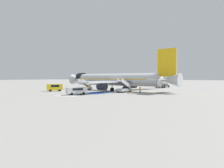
% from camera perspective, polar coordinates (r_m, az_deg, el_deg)
% --- Properties ---
extents(ground_plane, '(600.00, 600.00, 0.00)m').
position_cam_1_polar(ground_plane, '(68.90, 0.72, -1.72)').
color(ground_plane, gray).
extents(apron_leadline_yellow, '(73.82, 16.93, 0.01)m').
position_cam_1_polar(apron_leadline_yellow, '(68.53, 0.59, -1.74)').
color(apron_leadline_yellow, gold).
rests_on(apron_leadline_yellow, ground_plane).
extents(apron_stand_patch_blue, '(6.62, 9.64, 0.01)m').
position_cam_1_polar(apron_stand_patch_blue, '(58.89, -4.20, -2.31)').
color(apron_stand_patch_blue, '#2856A8').
rests_on(apron_stand_patch_blue, ground_plane).
extents(apron_walkway_bar_0, '(0.44, 3.60, 0.01)m').
position_cam_1_polar(apron_walkway_bar_0, '(51.44, -13.69, -2.93)').
color(apron_walkway_bar_0, silver).
rests_on(apron_walkway_bar_0, ground_plane).
extents(apron_walkway_bar_1, '(0.44, 3.60, 0.01)m').
position_cam_1_polar(apron_walkway_bar_1, '(50.67, -12.66, -3.00)').
color(apron_walkway_bar_1, silver).
rests_on(apron_walkway_bar_1, ground_plane).
extents(apron_walkway_bar_2, '(0.44, 3.60, 0.01)m').
position_cam_1_polar(apron_walkway_bar_2, '(49.91, -11.60, -3.06)').
color(apron_walkway_bar_2, silver).
rests_on(apron_walkway_bar_2, ground_plane).
extents(apron_walkway_bar_3, '(0.44, 3.60, 0.01)m').
position_cam_1_polar(apron_walkway_bar_3, '(49.17, -10.50, -3.13)').
color(apron_walkway_bar_3, silver).
rests_on(apron_walkway_bar_3, ground_plane).
extents(apron_walkway_bar_4, '(0.44, 3.60, 0.01)m').
position_cam_1_polar(apron_walkway_bar_4, '(48.45, -9.38, -3.19)').
color(apron_walkway_bar_4, silver).
rests_on(apron_walkway_bar_4, ground_plane).
extents(airliner, '(41.13, 36.10, 11.68)m').
position_cam_1_polar(airliner, '(67.93, 1.08, 1.16)').
color(airliner, silver).
rests_on(airliner, ground_plane).
extents(boarding_stairs_forward, '(3.21, 5.53, 3.74)m').
position_cam_1_polar(boarding_stairs_forward, '(71.21, -7.11, -0.85)').
color(boarding_stairs_forward, '#ADB2BA').
rests_on(boarding_stairs_forward, ground_plane).
extents(boarding_stairs_aft, '(3.21, 5.53, 3.89)m').
position_cam_1_polar(boarding_stairs_aft, '(60.63, 3.16, -1.27)').
color(boarding_stairs_aft, '#ADB2BA').
rests_on(boarding_stairs_aft, ground_plane).
extents(fuel_tanker, '(3.95, 9.94, 3.69)m').
position_cam_1_polar(fuel_tanker, '(90.20, 13.07, 0.24)').
color(fuel_tanker, '#38383D').
rests_on(fuel_tanker, ground_plane).
extents(service_van_0, '(4.18, 4.63, 2.14)m').
position_cam_1_polar(service_van_0, '(67.56, -14.75, -0.76)').
color(service_van_0, yellow).
rests_on(service_van_0, ground_plane).
extents(service_van_1, '(4.21, 4.95, 1.79)m').
position_cam_1_polar(service_van_1, '(52.52, -9.26, -1.62)').
color(service_van_1, silver).
rests_on(service_van_1, ground_plane).
extents(baggage_cart, '(2.75, 2.98, 0.87)m').
position_cam_1_polar(baggage_cart, '(66.30, -8.76, -1.65)').
color(baggage_cart, gray).
rests_on(baggage_cart, ground_plane).
extents(ground_crew_0, '(0.44, 0.24, 1.72)m').
position_cam_1_polar(ground_crew_0, '(58.83, 7.35, -1.36)').
color(ground_crew_0, '#2D2D33').
rests_on(ground_crew_0, ground_plane).
extents(ground_crew_1, '(0.49, 0.38, 1.85)m').
position_cam_1_polar(ground_crew_1, '(67.32, -2.05, -0.89)').
color(ground_crew_1, '#191E38').
rests_on(ground_crew_1, ground_plane).
extents(ground_crew_2, '(0.44, 0.48, 1.80)m').
position_cam_1_polar(ground_crew_2, '(67.14, -6.04, -0.93)').
color(ground_crew_2, '#191E38').
rests_on(ground_crew_2, ground_plane).
extents(ground_crew_3, '(0.48, 0.36, 1.78)m').
position_cam_1_polar(ground_crew_3, '(64.46, -1.47, -1.04)').
color(ground_crew_3, black).
rests_on(ground_crew_3, ground_plane).
extents(traffic_cone_0, '(0.53, 0.53, 0.59)m').
position_cam_1_polar(traffic_cone_0, '(62.11, -7.10, -1.83)').
color(traffic_cone_0, orange).
rests_on(traffic_cone_0, ground_plane).
extents(traffic_cone_1, '(0.41, 0.41, 0.46)m').
position_cam_1_polar(traffic_cone_1, '(70.35, -12.07, -1.50)').
color(traffic_cone_1, orange).
rests_on(traffic_cone_1, ground_plane).
extents(traffic_cone_2, '(0.52, 0.52, 0.58)m').
position_cam_1_polar(traffic_cone_2, '(55.35, 4.28, -2.27)').
color(traffic_cone_2, orange).
rests_on(traffic_cone_2, ground_plane).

